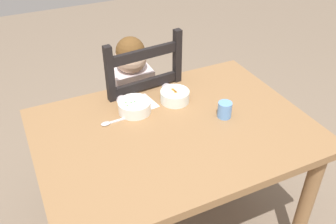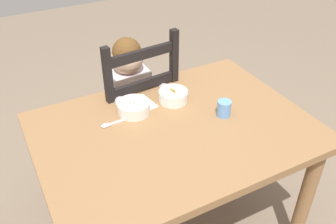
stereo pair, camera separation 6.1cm
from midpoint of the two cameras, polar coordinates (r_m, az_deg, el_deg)
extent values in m
cube|color=olive|center=(1.68, 0.02, -2.94)|extent=(1.23, 0.89, 0.04)
cylinder|color=olive|center=(1.99, 19.52, -12.61)|extent=(0.07, 0.07, 0.71)
cylinder|color=olive|center=(2.09, -18.35, -9.62)|extent=(0.07, 0.07, 0.71)
cylinder|color=olive|center=(2.39, 7.30, -1.44)|extent=(0.07, 0.07, 0.71)
cube|color=black|center=(2.24, -6.72, -0.86)|extent=(0.46, 0.46, 0.02)
cube|color=black|center=(2.58, -4.60, -1.64)|extent=(0.04, 0.04, 0.45)
cube|color=black|center=(2.47, -12.33, -4.48)|extent=(0.04, 0.04, 0.45)
cube|color=black|center=(2.33, 0.02, -6.32)|extent=(0.04, 0.04, 0.45)
cube|color=black|center=(2.20, -8.43, -9.83)|extent=(0.04, 0.04, 0.45)
cube|color=black|center=(2.02, 0.02, 5.05)|extent=(0.04, 0.04, 0.57)
cube|color=black|center=(1.87, -9.80, 1.79)|extent=(0.04, 0.04, 0.57)
cube|color=black|center=(1.84, -5.00, 8.82)|extent=(0.36, 0.06, 0.05)
cube|color=black|center=(1.92, -4.75, 4.22)|extent=(0.36, 0.06, 0.05)
cube|color=silver|center=(2.12, -6.72, 2.45)|extent=(0.22, 0.14, 0.32)
sphere|color=#D5AE90|center=(2.00, -7.18, 8.15)|extent=(0.17, 0.17, 0.17)
sphere|color=brown|center=(1.99, -7.26, 9.14)|extent=(0.16, 0.16, 0.16)
cylinder|color=#3F4C72|center=(2.26, -6.18, -7.82)|extent=(0.07, 0.07, 0.47)
cylinder|color=#3F4C72|center=(2.29, -3.62, -6.97)|extent=(0.07, 0.07, 0.47)
cylinder|color=silver|center=(1.96, -9.27, 2.06)|extent=(0.06, 0.24, 0.13)
cylinder|color=silver|center=(2.04, -2.43, 3.94)|extent=(0.06, 0.24, 0.13)
cylinder|color=white|center=(1.76, -6.28, 0.68)|extent=(0.16, 0.16, 0.06)
cylinder|color=white|center=(1.77, -6.23, 0.01)|extent=(0.07, 0.07, 0.01)
cylinder|color=green|center=(1.75, -6.30, 0.91)|extent=(0.13, 0.13, 0.03)
sphere|color=green|center=(1.72, -7.39, 0.75)|extent=(0.01, 0.01, 0.01)
sphere|color=green|center=(1.75, -6.28, 1.35)|extent=(0.01, 0.01, 0.01)
sphere|color=#4C9843|center=(1.74, -7.64, 1.15)|extent=(0.01, 0.01, 0.01)
sphere|color=green|center=(1.74, -6.35, 1.31)|extent=(0.01, 0.01, 0.01)
sphere|color=green|center=(1.74, -6.82, 1.17)|extent=(0.01, 0.01, 0.01)
cylinder|color=white|center=(1.83, -0.14, 2.46)|extent=(0.14, 0.14, 0.06)
cylinder|color=white|center=(1.84, -0.13, 1.79)|extent=(0.06, 0.06, 0.01)
cylinder|color=orange|center=(1.83, -0.14, 2.69)|extent=(0.12, 0.12, 0.03)
cube|color=orange|center=(1.81, 0.01, 2.96)|extent=(0.02, 0.02, 0.01)
cube|color=orange|center=(1.82, -0.10, 3.11)|extent=(0.02, 0.02, 0.01)
cube|color=orange|center=(1.83, -0.52, 3.43)|extent=(0.02, 0.02, 0.01)
cube|color=orange|center=(1.82, -0.32, 3.26)|extent=(0.02, 0.02, 0.01)
cube|color=silver|center=(1.72, -8.53, -1.44)|extent=(0.10, 0.02, 0.00)
ellipsoid|color=silver|center=(1.70, -10.61, -2.04)|extent=(0.05, 0.03, 0.01)
cylinder|color=#639AE1|center=(1.74, 7.62, 0.55)|extent=(0.07, 0.07, 0.08)
cube|color=white|center=(1.82, -5.70, 1.00)|extent=(0.18, 0.16, 0.00)
camera|label=1|loc=(0.03, 88.95, 0.73)|focal=39.59mm
camera|label=2|loc=(0.03, -91.05, -0.73)|focal=39.59mm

